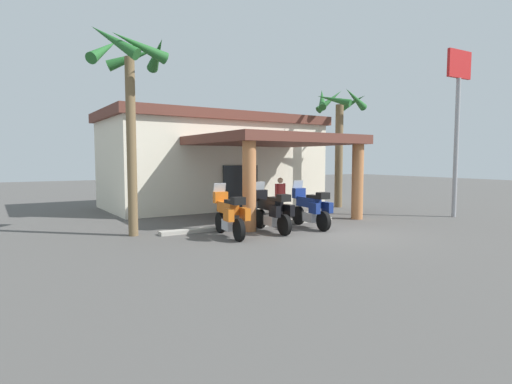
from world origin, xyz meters
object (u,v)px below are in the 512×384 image
object	(u,v)px
palm_tree_roadside	(130,80)
motorcycle_blue	(311,208)
motel_building	(216,160)
motorcycle_orange	(229,214)
palm_tree_near_portico	(339,123)
pedestrian	(280,195)
motorcycle_black	(272,211)
roadside_sign	(458,106)

from	to	relation	value
palm_tree_roadside	motorcycle_blue	bearing A→B (deg)	-15.29
motel_building	motorcycle_orange	size ratio (longest dim) A/B	5.05
palm_tree_roadside	palm_tree_near_portico	world-z (taller)	palm_tree_roadside
motorcycle_orange	pedestrian	xyz separation A→B (m)	(3.53, 2.50, 0.25)
palm_tree_roadside	palm_tree_near_portico	bearing A→B (deg)	14.30
pedestrian	motorcycle_orange	bearing A→B (deg)	-61.78
palm_tree_roadside	motorcycle_orange	bearing A→B (deg)	-33.37
motorcycle_blue	pedestrian	world-z (taller)	pedestrian
pedestrian	motel_building	bearing A→B (deg)	176.21
motel_building	pedestrian	distance (m)	5.59
motel_building	motorcycle_black	world-z (taller)	motel_building
motel_building	motorcycle_blue	xyz separation A→B (m)	(-0.02, -7.82, -1.65)
palm_tree_near_portico	palm_tree_roadside	bearing A→B (deg)	-165.70
motorcycle_blue	palm_tree_roadside	world-z (taller)	palm_tree_roadside
roadside_sign	motorcycle_orange	bearing A→B (deg)	175.75
motel_building	palm_tree_near_portico	xyz separation A→B (m)	(4.99, -3.53, 1.82)
palm_tree_roadside	palm_tree_near_portico	size ratio (longest dim) A/B	1.04
motorcycle_orange	pedestrian	size ratio (longest dim) A/B	1.35
motel_building	roadside_sign	bearing A→B (deg)	-54.61
motorcycle_orange	roadside_sign	bearing A→B (deg)	-89.03
motorcycle_black	palm_tree_near_portico	distance (m)	8.61
palm_tree_roadside	roadside_sign	distance (m)	12.71
motorcycle_blue	roadside_sign	distance (m)	7.83
motel_building	palm_tree_roadside	world-z (taller)	palm_tree_roadside
motel_building	motorcycle_black	xyz separation A→B (m)	(-1.62, -7.82, -1.65)
motorcycle_blue	roadside_sign	bearing A→B (deg)	-92.93
pedestrian	motorcycle_blue	bearing A→B (deg)	-14.94
palm_tree_roadside	roadside_sign	xyz separation A→B (m)	(12.48, -2.39, -0.25)
motorcycle_blue	palm_tree_near_portico	bearing A→B (deg)	-45.42
motorcycle_orange	palm_tree_roadside	world-z (taller)	palm_tree_roadside
motel_building	palm_tree_near_portico	size ratio (longest dim) A/B	1.86
motorcycle_black	palm_tree_roadside	world-z (taller)	palm_tree_roadside
motel_building	palm_tree_near_portico	bearing A→B (deg)	-37.96
motorcycle_blue	roadside_sign	xyz separation A→B (m)	(6.79, -0.83, 3.81)
motorcycle_black	pedestrian	bearing A→B (deg)	-36.95
motorcycle_black	palm_tree_roadside	xyz separation A→B (m)	(-4.09, 1.56, 4.06)
pedestrian	roadside_sign	world-z (taller)	roadside_sign
roadside_sign	pedestrian	bearing A→B (deg)	153.32
palm_tree_near_portico	roadside_sign	xyz separation A→B (m)	(1.78, -5.11, 0.35)
motel_building	motorcycle_orange	distance (m)	8.69
motorcycle_black	roadside_sign	bearing A→B (deg)	-93.94
pedestrian	palm_tree_roadside	xyz separation A→B (m)	(-6.03, -0.86, 3.81)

